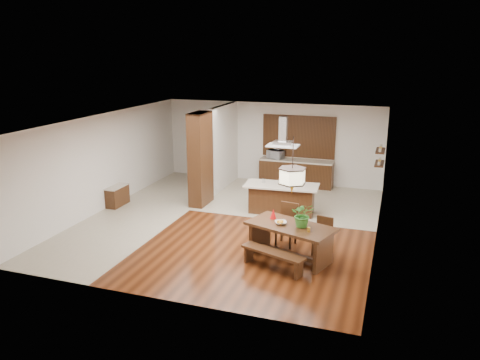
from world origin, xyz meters
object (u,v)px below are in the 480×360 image
(foliage_plant, at_px, (303,215))
(microwave, at_px, (275,154))
(pendant_lantern, at_px, (293,165))
(dining_table, at_px, (290,234))
(kitchen_island, at_px, (282,198))
(dining_chair_right, at_px, (322,237))
(fruit_bowl, at_px, (281,223))
(dining_chair_left, at_px, (286,225))
(hallway_console, at_px, (117,196))
(island_cup, at_px, (294,184))
(dining_bench, at_px, (273,260))
(range_hood, at_px, (283,131))

(foliage_plant, bearing_deg, microwave, 110.02)
(pendant_lantern, bearing_deg, dining_table, -45.00)
(pendant_lantern, distance_m, kitchen_island, 3.64)
(dining_chair_right, distance_m, microwave, 6.22)
(dining_chair_right, height_order, fruit_bowl, dining_chair_right)
(dining_chair_left, xyz_separation_m, pendant_lantern, (0.27, -0.74, 1.72))
(dining_chair_right, height_order, kitchen_island, dining_chair_right)
(dining_table, height_order, fruit_bowl, fruit_bowl)
(microwave, bearing_deg, pendant_lantern, -55.02)
(hallway_console, relative_size, foliage_plant, 1.51)
(dining_table, distance_m, island_cup, 3.04)
(dining_chair_right, bearing_deg, dining_bench, -119.64)
(range_hood, bearing_deg, foliage_plant, -68.11)
(dining_chair_left, height_order, fruit_bowl, dining_chair_left)
(hallway_console, xyz_separation_m, range_hood, (5.02, 0.98, 2.15))
(hallway_console, xyz_separation_m, dining_chair_right, (6.64, -1.64, 0.14))
(range_hood, distance_m, microwave, 3.43)
(hallway_console, relative_size, dining_chair_left, 0.83)
(dining_bench, bearing_deg, island_cup, 95.47)
(hallway_console, bearing_deg, island_cup, 9.61)
(kitchen_island, relative_size, microwave, 3.94)
(dining_bench, xyz_separation_m, range_hood, (-0.72, 3.71, 2.25))
(foliage_plant, distance_m, microwave, 6.43)
(range_hood, bearing_deg, kitchen_island, -90.00)
(dining_bench, relative_size, kitchen_island, 0.69)
(dining_table, distance_m, kitchen_island, 3.18)
(island_cup, bearing_deg, hallway_console, -170.39)
(dining_chair_left, bearing_deg, pendant_lantern, -61.39)
(dining_chair_right, xyz_separation_m, foliage_plant, (-0.39, -0.42, 0.66))
(dining_bench, distance_m, dining_chair_left, 1.45)
(range_hood, bearing_deg, island_cup, -10.57)
(dining_chair_left, bearing_deg, dining_bench, -80.12)
(dining_chair_left, bearing_deg, kitchen_island, 114.81)
(microwave, bearing_deg, range_hood, -54.68)
(range_hood, bearing_deg, dining_chair_right, -58.35)
(dining_table, relative_size, dining_chair_right, 2.41)
(fruit_bowl, bearing_deg, range_hood, 103.22)
(range_hood, relative_size, microwave, 1.60)
(hallway_console, relative_size, range_hood, 0.98)
(dining_chair_left, distance_m, kitchen_island, 2.39)
(dining_chair_left, distance_m, foliage_plant, 1.10)
(pendant_lantern, distance_m, fruit_bowl, 1.40)
(microwave, bearing_deg, dining_table, -55.02)
(foliage_plant, xyz_separation_m, kitchen_island, (-1.22, 3.04, -0.66))
(dining_chair_right, bearing_deg, fruit_bowl, -145.22)
(dining_chair_right, bearing_deg, dining_chair_left, 170.91)
(hallway_console, distance_m, range_hood, 5.55)
(hallway_console, distance_m, island_cup, 5.50)
(foliage_plant, distance_m, kitchen_island, 3.35)
(kitchen_island, height_order, range_hood, range_hood)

